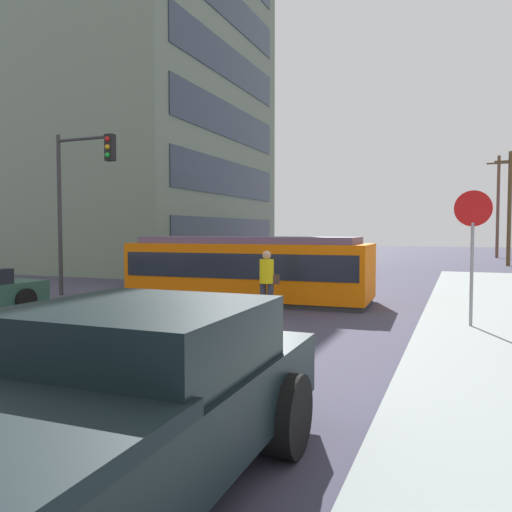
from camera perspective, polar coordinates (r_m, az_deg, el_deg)
The scene contains 15 objects.
ground_plane at distance 14.27m, azimuth -3.11°, elevation -5.86°, with size 120.00×120.00×0.00m, color #3D3B4E.
sidewalk_curb_right at distance 9.03m, azimuth 26.93°, elevation -10.86°, with size 3.20×36.00×0.14m, color gray.
lane_stripe_2 at distance 10.85m, azimuth -12.28°, elevation -8.69°, with size 0.16×2.40×0.01m, color silver.
lane_stripe_3 at distance 21.19m, azimuth 5.53°, elevation -2.99°, with size 0.16×2.40×0.01m, color silver.
lane_stripe_4 at distance 26.97m, azimuth 9.19°, elevation -1.76°, with size 0.16×2.40×0.01m, color silver.
corner_building at distance 33.05m, azimuth -14.63°, elevation 15.78°, with size 14.19×14.87×19.20m.
streetcar_tram at distance 15.45m, azimuth -0.74°, elevation -1.36°, with size 7.45×2.84×1.98m.
city_bus at distance 24.53m, azimuth 4.88°, elevation 0.18°, with size 2.58×5.37×1.77m.
pedestrian_crossing at distance 12.62m, azimuth 1.26°, elevation -2.68°, with size 0.51×0.36×1.67m.
pickup_truck_parked at distance 4.14m, azimuth -16.96°, elevation -16.57°, with size 2.34×5.03×1.55m.
parked_sedan_far at distance 21.41m, azimuth -9.57°, elevation -1.30°, with size 2.05×4.14×1.19m.
stop_sign at distance 11.58m, azimuth 23.38°, elevation 2.78°, with size 0.76×0.07×2.88m.
traffic_light_mast at distance 17.56m, azimuth -19.42°, elevation 7.71°, with size 2.32×0.33×5.35m.
utility_pole_far at distance 34.58m, azimuth 26.83°, elevation 5.08°, with size 1.80×0.24×7.01m.
utility_pole_distant at distance 44.56m, azimuth 25.77°, elevation 5.27°, with size 1.80×0.24×8.13m.
Camera 1 is at (6.03, -2.75, 2.17)m, focal length 35.23 mm.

